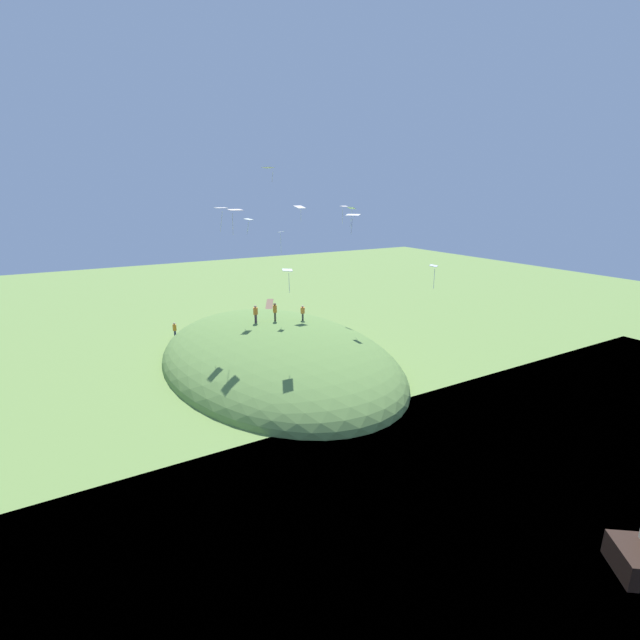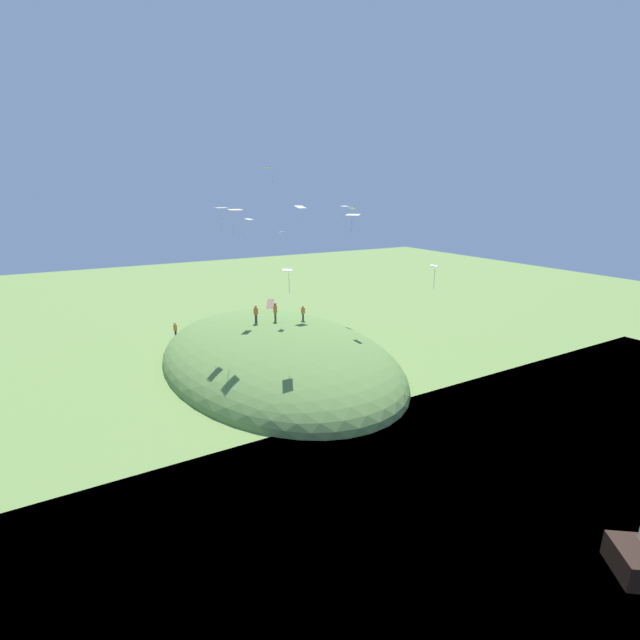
% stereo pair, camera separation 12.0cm
% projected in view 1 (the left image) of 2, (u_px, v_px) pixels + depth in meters
% --- Properties ---
extents(ground_plane, '(160.00, 160.00, 0.00)m').
position_uv_depth(ground_plane, '(296.00, 390.00, 37.17)').
color(ground_plane, olive).
extents(grass_hill, '(31.92, 21.01, 7.64)m').
position_uv_depth(grass_hill, '(276.00, 361.00, 43.63)').
color(grass_hill, '#618540').
rests_on(grass_hill, ground_plane).
extents(dirt_path, '(16.13, 8.43, 0.04)m').
position_uv_depth(dirt_path, '(268.00, 313.00, 61.54)').
color(dirt_path, brown).
rests_on(dirt_path, ground_plane).
extents(person_walking_path, '(0.62, 0.62, 1.77)m').
position_uv_depth(person_walking_path, '(256.00, 312.00, 42.99)').
color(person_walking_path, '#3F2D37').
rests_on(person_walking_path, grass_hill).
extents(person_near_shore, '(0.54, 0.54, 1.85)m').
position_uv_depth(person_near_shore, '(275.00, 310.00, 43.43)').
color(person_near_shore, '#423C2D').
rests_on(person_near_shore, grass_hill).
extents(person_with_child, '(0.49, 0.49, 1.85)m').
position_uv_depth(person_with_child, '(175.00, 328.00, 50.46)').
color(person_with_child, navy).
rests_on(person_with_child, ground_plane).
extents(person_watching_kites, '(0.51, 0.51, 1.58)m').
position_uv_depth(person_watching_kites, '(303.00, 311.00, 44.36)').
color(person_watching_kites, '#323231').
rests_on(person_watching_kites, grass_hill).
extents(kite_0, '(1.13, 1.37, 1.60)m').
position_uv_depth(kite_0, '(300.00, 207.00, 45.87)').
color(kite_0, white).
extents(kite_1, '(1.31, 1.14, 1.86)m').
position_uv_depth(kite_1, '(287.00, 271.00, 34.42)').
color(kite_1, white).
extents(kite_2, '(1.22, 1.23, 1.11)m').
position_uv_depth(kite_2, '(268.00, 168.00, 34.15)').
color(kite_2, white).
extents(kite_3, '(0.79, 0.81, 2.07)m').
position_uv_depth(kite_3, '(281.00, 234.00, 43.21)').
color(kite_3, white).
extents(kite_4, '(0.73, 0.95, 2.00)m').
position_uv_depth(kite_4, '(344.00, 207.00, 49.26)').
color(kite_4, silver).
extents(kite_5, '(0.99, 1.04, 1.95)m').
position_uv_depth(kite_5, '(434.00, 267.00, 36.25)').
color(kite_5, white).
extents(kite_6, '(0.98, 1.29, 2.14)m').
position_uv_depth(kite_6, '(235.00, 211.00, 36.90)').
color(kite_6, silver).
extents(kite_7, '(0.93, 1.17, 2.08)m').
position_uv_depth(kite_7, '(221.00, 209.00, 38.41)').
color(kite_7, white).
extents(kite_8, '(1.16, 1.19, 1.51)m').
position_uv_depth(kite_8, '(248.00, 220.00, 43.55)').
color(kite_8, silver).
extents(kite_9, '(1.21, 1.17, 1.46)m').
position_uv_depth(kite_9, '(353.00, 216.00, 31.35)').
color(kite_9, white).
extents(kite_10, '(0.96, 0.77, 1.93)m').
position_uv_depth(kite_10, '(351.00, 209.00, 43.89)').
color(kite_10, white).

